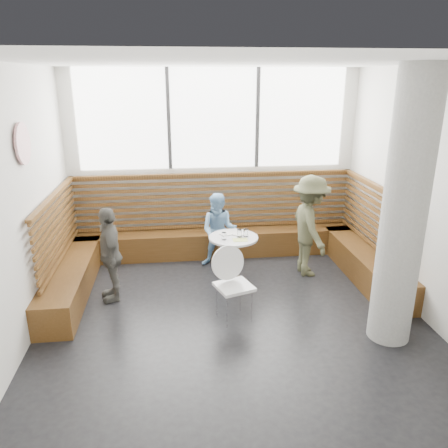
{
  "coord_description": "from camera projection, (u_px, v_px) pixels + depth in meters",
  "views": [
    {
      "loc": [
        -0.72,
        -5.01,
        3.05
      ],
      "look_at": [
        0.0,
        1.0,
        1.0
      ],
      "focal_mm": 35.0,
      "sensor_mm": 36.0,
      "label": 1
    }
  ],
  "objects": [
    {
      "name": "concrete_column",
      "position": [
        404.0,
        212.0,
        4.9
      ],
      "size": [
        0.5,
        0.5,
        3.2
      ],
      "primitive_type": "cylinder",
      "color": "gray",
      "rests_on": "ground"
    },
    {
      "name": "child_left",
      "position": [
        110.0,
        254.0,
        6.12
      ],
      "size": [
        0.5,
        0.85,
        1.37
      ],
      "primitive_type": "imported",
      "rotation": [
        0.0,
        0.0,
        -1.35
      ],
      "color": "#57564F",
      "rests_on": "ground"
    },
    {
      "name": "menu_card",
      "position": [
        240.0,
        240.0,
        6.42
      ],
      "size": [
        0.22,
        0.16,
        0.0
      ],
      "primitive_type": "cube",
      "rotation": [
        0.0,
        0.0,
        -0.03
      ],
      "color": "#A5C64C",
      "rests_on": "cafe_table"
    },
    {
      "name": "cafe_table",
      "position": [
        233.0,
        250.0,
        6.62
      ],
      "size": [
        0.74,
        0.74,
        0.77
      ],
      "color": "silver",
      "rests_on": "ground"
    },
    {
      "name": "child_back",
      "position": [
        219.0,
        231.0,
        7.21
      ],
      "size": [
        0.72,
        0.63,
        1.26
      ],
      "primitive_type": "imported",
      "rotation": [
        0.0,
        0.0,
        -0.28
      ],
      "color": "#81B3E0",
      "rests_on": "ground"
    },
    {
      "name": "glass_left",
      "position": [
        224.0,
        236.0,
        6.43
      ],
      "size": [
        0.07,
        0.07,
        0.11
      ],
      "primitive_type": "cylinder",
      "color": "white",
      "rests_on": "cafe_table"
    },
    {
      "name": "room",
      "position": [
        234.0,
        203.0,
        5.26
      ],
      "size": [
        5.0,
        5.0,
        3.2
      ],
      "color": "silver",
      "rests_on": "ground"
    },
    {
      "name": "glass_mid",
      "position": [
        239.0,
        233.0,
        6.53
      ],
      "size": [
        0.07,
        0.07,
        0.11
      ],
      "primitive_type": "cylinder",
      "color": "white",
      "rests_on": "cafe_table"
    },
    {
      "name": "plate_near",
      "position": [
        226.0,
        233.0,
        6.68
      ],
      "size": [
        0.21,
        0.21,
        0.01
      ],
      "primitive_type": "cylinder",
      "color": "white",
      "rests_on": "cafe_table"
    },
    {
      "name": "cafe_chair",
      "position": [
        233.0,
        277.0,
        5.68
      ],
      "size": [
        0.46,
        0.45,
        0.96
      ],
      "rotation": [
        0.0,
        0.0,
        0.33
      ],
      "color": "white",
      "rests_on": "ground"
    },
    {
      "name": "glass_right",
      "position": [
        246.0,
        233.0,
        6.55
      ],
      "size": [
        0.07,
        0.07,
        0.12
      ],
      "primitive_type": "cylinder",
      "color": "white",
      "rests_on": "cafe_table"
    },
    {
      "name": "wall_art",
      "position": [
        23.0,
        144.0,
        5.13
      ],
      "size": [
        0.03,
        0.5,
        0.5
      ],
      "primitive_type": "cylinder",
      "rotation": [
        0.0,
        1.57,
        0.0
      ],
      "color": "white",
      "rests_on": "room"
    },
    {
      "name": "plate_far",
      "position": [
        238.0,
        234.0,
        6.66
      ],
      "size": [
        0.2,
        0.2,
        0.01
      ],
      "primitive_type": "cylinder",
      "color": "white",
      "rests_on": "cafe_table"
    },
    {
      "name": "adult_man",
      "position": [
        310.0,
        226.0,
        6.89
      ],
      "size": [
        0.64,
        1.07,
        1.62
      ],
      "primitive_type": "imported",
      "rotation": [
        0.0,
        0.0,
        1.61
      ],
      "color": "#4A4C32",
      "rests_on": "ground"
    },
    {
      "name": "booth",
      "position": [
        218.0,
        243.0,
        7.31
      ],
      "size": [
        5.0,
        2.5,
        1.44
      ],
      "color": "#492D12",
      "rests_on": "ground"
    }
  ]
}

